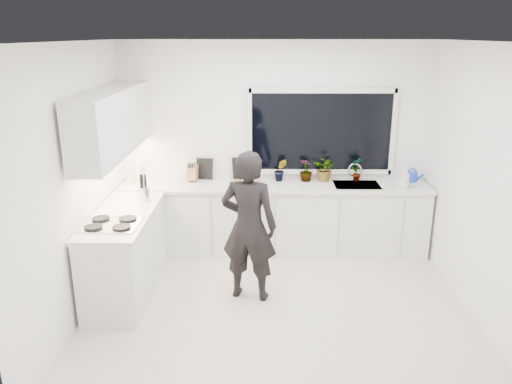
{
  "coord_description": "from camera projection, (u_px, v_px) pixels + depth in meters",
  "views": [
    {
      "loc": [
        -0.16,
        -4.68,
        2.77
      ],
      "look_at": [
        -0.23,
        0.4,
        1.15
      ],
      "focal_mm": 35.0,
      "sensor_mm": 36.0,
      "label": 1
    }
  ],
  "objects": [
    {
      "name": "picture_frame_small",
      "position": [
        242.0,
        168.0,
        6.59
      ],
      "size": [
        0.24,
        0.11,
        0.3
      ],
      "primitive_type": "cube",
      "rotation": [
        0.0,
        0.0,
        0.35
      ],
      "color": "black",
      "rests_on": "countertop_back"
    },
    {
      "name": "stovetop",
      "position": [
        111.0,
        224.0,
        5.04
      ],
      "size": [
        0.56,
        0.48,
        0.03
      ],
      "primitive_type": "cube",
      "color": "black",
      "rests_on": "countertop_left"
    },
    {
      "name": "countertop_left",
      "position": [
        123.0,
        215.0,
        5.38
      ],
      "size": [
        0.62,
        1.6,
        0.04
      ],
      "primitive_type": "cube",
      "color": "silver",
      "rests_on": "base_cabinets_left"
    },
    {
      "name": "knife_block",
      "position": [
        192.0,
        173.0,
        6.51
      ],
      "size": [
        0.15,
        0.13,
        0.22
      ],
      "primitive_type": "cube",
      "rotation": [
        0.0,
        0.0,
        -0.22
      ],
      "color": "#9E6849",
      "rests_on": "countertop_back"
    },
    {
      "name": "person",
      "position": [
        249.0,
        226.0,
        5.26
      ],
      "size": [
        0.67,
        0.51,
        1.65
      ],
      "primitive_type": "imported",
      "rotation": [
        0.0,
        0.0,
        2.93
      ],
      "color": "black",
      "rests_on": "floor"
    },
    {
      "name": "base_cabinets_back",
      "position": [
        274.0,
        219.0,
        6.55
      ],
      "size": [
        3.92,
        0.58,
        0.88
      ],
      "primitive_type": "cube",
      "color": "white",
      "rests_on": "floor"
    },
    {
      "name": "utensil_crock",
      "position": [
        144.0,
        193.0,
        5.78
      ],
      "size": [
        0.14,
        0.14,
        0.16
      ],
      "primitive_type": "cylinder",
      "rotation": [
        0.0,
        0.0,
        0.08
      ],
      "color": "#AFAEB3",
      "rests_on": "countertop_left"
    },
    {
      "name": "pizza",
      "position": [
        246.0,
        183.0,
        6.37
      ],
      "size": [
        0.4,
        0.28,
        0.01
      ],
      "primitive_type": "cube",
      "rotation": [
        0.0,
        0.0,
        0.01
      ],
      "color": "#B42818",
      "rests_on": "pizza_tray"
    },
    {
      "name": "wall_back",
      "position": [
        275.0,
        146.0,
        6.57
      ],
      "size": [
        4.0,
        0.02,
        2.7
      ],
      "primitive_type": "cube",
      "color": "white",
      "rests_on": "ground"
    },
    {
      "name": "base_cabinets_left",
      "position": [
        126.0,
        254.0,
        5.52
      ],
      "size": [
        0.58,
        1.6,
        0.88
      ],
      "primitive_type": "cube",
      "color": "white",
      "rests_on": "floor"
    },
    {
      "name": "wall_right",
      "position": [
        485.0,
        186.0,
        4.86
      ],
      "size": [
        0.02,
        3.5,
        2.7
      ],
      "primitive_type": "cube",
      "color": "white",
      "rests_on": "ground"
    },
    {
      "name": "floor",
      "position": [
        277.0,
        307.0,
        5.3
      ],
      "size": [
        4.0,
        3.5,
        0.02
      ],
      "primitive_type": "cube",
      "color": "beige",
      "rests_on": "ground"
    },
    {
      "name": "watering_can",
      "position": [
        412.0,
        177.0,
        6.51
      ],
      "size": [
        0.18,
        0.18,
        0.13
      ],
      "primitive_type": "cylinder",
      "rotation": [
        0.0,
        0.0,
        -0.41
      ],
      "color": "blue",
      "rests_on": "countertop_back"
    },
    {
      "name": "ceiling",
      "position": [
        281.0,
        40.0,
        4.48
      ],
      "size": [
        4.0,
        3.5,
        0.02
      ],
      "primitive_type": "cube",
      "color": "white",
      "rests_on": "wall_back"
    },
    {
      "name": "herb_plants",
      "position": [
        320.0,
        169.0,
        6.5
      ],
      "size": [
        1.19,
        0.38,
        0.33
      ],
      "color": "#26662D",
      "rests_on": "countertop_back"
    },
    {
      "name": "pizza_tray",
      "position": [
        246.0,
        184.0,
        6.37
      ],
      "size": [
        0.43,
        0.32,
        0.03
      ],
      "primitive_type": "cube",
      "rotation": [
        0.0,
        0.0,
        0.01
      ],
      "color": "silver",
      "rests_on": "countertop_back"
    },
    {
      "name": "picture_frame_large",
      "position": [
        205.0,
        169.0,
        6.6
      ],
      "size": [
        0.22,
        0.05,
        0.28
      ],
      "primitive_type": "cube",
      "rotation": [
        0.0,
        0.0,
        -0.14
      ],
      "color": "black",
      "rests_on": "countertop_back"
    },
    {
      "name": "sink",
      "position": [
        356.0,
        188.0,
        6.4
      ],
      "size": [
        0.58,
        0.42,
        0.14
      ],
      "primitive_type": "cube",
      "color": "silver",
      "rests_on": "countertop_back"
    },
    {
      "name": "paper_towel_roll",
      "position": [
        139.0,
        172.0,
        6.48
      ],
      "size": [
        0.14,
        0.14,
        0.26
      ],
      "primitive_type": "cylinder",
      "rotation": [
        0.0,
        0.0,
        -0.27
      ],
      "color": "silver",
      "rests_on": "countertop_back"
    },
    {
      "name": "wall_left",
      "position": [
        75.0,
        184.0,
        4.91
      ],
      "size": [
        0.02,
        3.5,
        2.7
      ],
      "primitive_type": "cube",
      "color": "white",
      "rests_on": "ground"
    },
    {
      "name": "soap_bottles",
      "position": [
        405.0,
        179.0,
        6.2
      ],
      "size": [
        0.16,
        0.15,
        0.27
      ],
      "color": "#D8BF66",
      "rests_on": "countertop_back"
    },
    {
      "name": "countertop_back",
      "position": [
        275.0,
        186.0,
        6.4
      ],
      "size": [
        3.94,
        0.62,
        0.04
      ],
      "primitive_type": "cube",
      "color": "silver",
      "rests_on": "base_cabinets_back"
    },
    {
      "name": "faucet",
      "position": [
        355.0,
        172.0,
        6.54
      ],
      "size": [
        0.03,
        0.03,
        0.22
      ],
      "primitive_type": "cylinder",
      "color": "silver",
      "rests_on": "countertop_back"
    },
    {
      "name": "upper_cabinets",
      "position": [
        113.0,
        122.0,
        5.43
      ],
      "size": [
        0.34,
        2.1,
        0.7
      ],
      "primitive_type": "cube",
      "color": "white",
      "rests_on": "wall_left"
    },
    {
      "name": "window",
      "position": [
        321.0,
        132.0,
        6.46
      ],
      "size": [
        1.8,
        0.02,
        1.0
      ],
      "primitive_type": "cube",
      "color": "black",
      "rests_on": "wall_back"
    }
  ]
}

